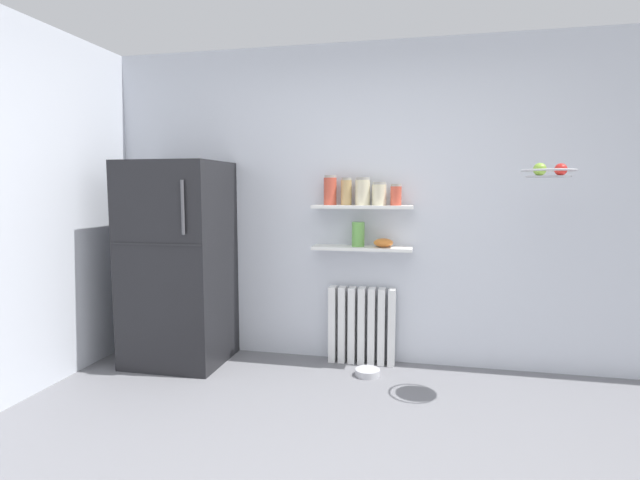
# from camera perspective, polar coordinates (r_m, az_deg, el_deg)

# --- Properties ---
(ground_plane) EXTENTS (7.04, 7.04, 0.00)m
(ground_plane) POSITION_cam_1_polar(r_m,az_deg,el_deg) (2.92, 1.70, -23.52)
(ground_plane) COLOR slate
(back_wall) EXTENTS (7.04, 0.10, 2.60)m
(back_wall) POSITION_cam_1_polar(r_m,az_deg,el_deg) (4.07, 5.77, 4.05)
(back_wall) COLOR silver
(back_wall) RESTS_ON ground_plane
(refrigerator) EXTENTS (0.77, 0.72, 1.65)m
(refrigerator) POSITION_cam_1_polar(r_m,az_deg,el_deg) (4.20, -16.15, -2.57)
(refrigerator) COLOR black
(refrigerator) RESTS_ON ground_plane
(radiator) EXTENTS (0.54, 0.12, 0.63)m
(radiator) POSITION_cam_1_polar(r_m,az_deg,el_deg) (4.10, 4.89, -9.87)
(radiator) COLOR white
(radiator) RESTS_ON ground_plane
(wall_shelf_lower) EXTENTS (0.80, 0.22, 0.02)m
(wall_shelf_lower) POSITION_cam_1_polar(r_m,az_deg,el_deg) (3.95, 4.92, -0.94)
(wall_shelf_lower) COLOR white
(wall_shelf_upper) EXTENTS (0.80, 0.22, 0.02)m
(wall_shelf_upper) POSITION_cam_1_polar(r_m,az_deg,el_deg) (3.92, 4.96, 3.87)
(wall_shelf_upper) COLOR white
(storage_jar_0) EXTENTS (0.10, 0.10, 0.24)m
(storage_jar_0) POSITION_cam_1_polar(r_m,az_deg,el_deg) (3.96, 1.19, 5.80)
(storage_jar_0) COLOR #C64C38
(storage_jar_0) RESTS_ON wall_shelf_upper
(storage_jar_1) EXTENTS (0.09, 0.09, 0.22)m
(storage_jar_1) POSITION_cam_1_polar(r_m,az_deg,el_deg) (3.94, 3.07, 5.65)
(storage_jar_1) COLOR tan
(storage_jar_1) RESTS_ON wall_shelf_upper
(storage_jar_2) EXTENTS (0.12, 0.12, 0.22)m
(storage_jar_2) POSITION_cam_1_polar(r_m,az_deg,el_deg) (3.92, 4.98, 5.64)
(storage_jar_2) COLOR beige
(storage_jar_2) RESTS_ON wall_shelf_upper
(storage_jar_3) EXTENTS (0.11, 0.11, 0.18)m
(storage_jar_3) POSITION_cam_1_polar(r_m,az_deg,el_deg) (3.90, 6.90, 5.35)
(storage_jar_3) COLOR beige
(storage_jar_3) RESTS_ON wall_shelf_upper
(storage_jar_4) EXTENTS (0.09, 0.09, 0.17)m
(storage_jar_4) POSITION_cam_1_polar(r_m,az_deg,el_deg) (3.89, 8.83, 5.21)
(storage_jar_4) COLOR #C64C38
(storage_jar_4) RESTS_ON wall_shelf_upper
(vase) EXTENTS (0.10, 0.10, 0.20)m
(vase) POSITION_cam_1_polar(r_m,az_deg,el_deg) (3.94, 4.46, 0.67)
(vase) COLOR #66A84C
(vase) RESTS_ON wall_shelf_lower
(shelf_bowl) EXTENTS (0.15, 0.15, 0.07)m
(shelf_bowl) POSITION_cam_1_polar(r_m,az_deg,el_deg) (3.92, 7.39, -0.32)
(shelf_bowl) COLOR orange
(shelf_bowl) RESTS_ON wall_shelf_lower
(pet_food_bowl) EXTENTS (0.19, 0.19, 0.05)m
(pet_food_bowl) POSITION_cam_1_polar(r_m,az_deg,el_deg) (3.93, 5.56, -15.07)
(pet_food_bowl) COLOR #B7B7BC
(pet_food_bowl) RESTS_ON ground_plane
(hanging_fruit_basket) EXTENTS (0.34, 0.34, 0.09)m
(hanging_fruit_basket) POSITION_cam_1_polar(r_m,az_deg,el_deg) (3.54, 25.09, 7.24)
(hanging_fruit_basket) COLOR #B2B2B7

